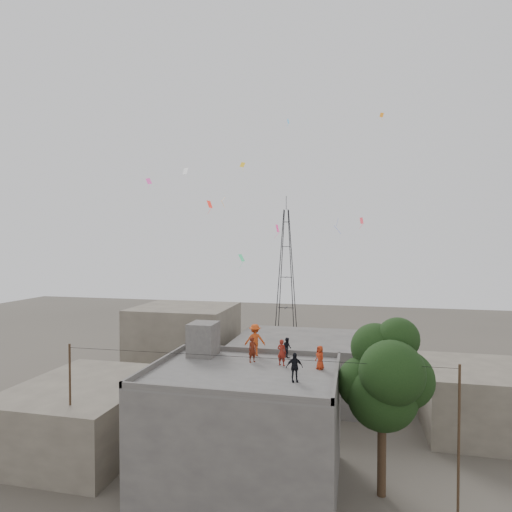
{
  "coord_description": "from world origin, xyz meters",
  "views": [
    {
      "loc": [
        5.78,
        -21.97,
        12.86
      ],
      "look_at": [
        0.07,
        2.76,
        12.19
      ],
      "focal_mm": 30.0,
      "sensor_mm": 36.0,
      "label": 1
    }
  ],
  "objects_px": {
    "transmission_tower": "(286,271)",
    "person_dark_adult": "(294,367)",
    "stair_head_box": "(203,339)",
    "person_red_adult": "(282,352)",
    "tree": "(386,377)"
  },
  "relations": [
    {
      "from": "tree",
      "to": "transmission_tower",
      "type": "distance_m",
      "value": 41.12
    },
    {
      "from": "stair_head_box",
      "to": "person_red_adult",
      "type": "xyz_separation_m",
      "value": [
        5.04,
        -1.12,
        -0.26
      ]
    },
    {
      "from": "stair_head_box",
      "to": "transmission_tower",
      "type": "height_order",
      "value": "transmission_tower"
    },
    {
      "from": "stair_head_box",
      "to": "tree",
      "type": "xyz_separation_m",
      "value": [
        10.57,
        -2.0,
        -1.0
      ]
    },
    {
      "from": "stair_head_box",
      "to": "person_red_adult",
      "type": "distance_m",
      "value": 5.17
    },
    {
      "from": "person_dark_adult",
      "to": "person_red_adult",
      "type": "bearing_deg",
      "value": 92.69
    },
    {
      "from": "stair_head_box",
      "to": "tree",
      "type": "distance_m",
      "value": 10.8
    },
    {
      "from": "transmission_tower",
      "to": "stair_head_box",
      "type": "bearing_deg",
      "value": -88.77
    },
    {
      "from": "transmission_tower",
      "to": "person_dark_adult",
      "type": "height_order",
      "value": "transmission_tower"
    },
    {
      "from": "stair_head_box",
      "to": "tree",
      "type": "height_order",
      "value": "tree"
    },
    {
      "from": "stair_head_box",
      "to": "transmission_tower",
      "type": "relative_size",
      "value": 0.1
    },
    {
      "from": "stair_head_box",
      "to": "person_dark_adult",
      "type": "distance_m",
      "value": 7.19
    },
    {
      "from": "person_red_adult",
      "to": "tree",
      "type": "bearing_deg",
      "value": -171.56
    },
    {
      "from": "tree",
      "to": "person_red_adult",
      "type": "bearing_deg",
      "value": 170.89
    },
    {
      "from": "transmission_tower",
      "to": "person_dark_adult",
      "type": "relative_size",
      "value": 13.95
    }
  ]
}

